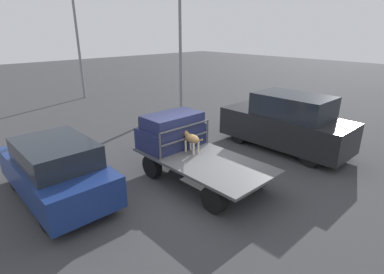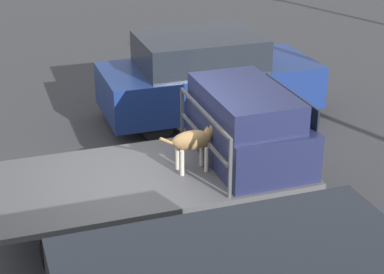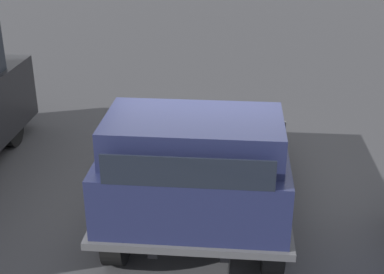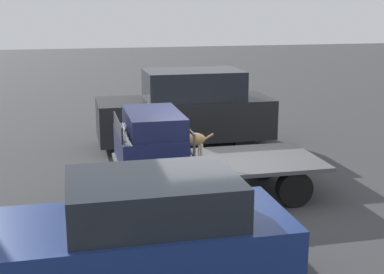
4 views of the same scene
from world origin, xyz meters
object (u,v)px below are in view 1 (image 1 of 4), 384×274
dog (191,138)px  parked_sedan (56,170)px  light_pole_near (180,20)px  parked_pickup_far (286,123)px  flatbed_truck (202,164)px

dog → parked_sedan: size_ratio=0.22×
light_pole_near → parked_pickup_far: bearing=170.7°
flatbed_truck → parked_sedan: parked_sedan is taller
parked_sedan → light_pole_near: bearing=-59.6°
flatbed_truck → parked_sedan: size_ratio=1.01×
parked_sedan → parked_pickup_far: (-2.29, -7.60, 0.20)m
dog → flatbed_truck: bearing=-178.5°
parked_pickup_far → light_pole_near: (7.36, -1.20, 3.73)m
parked_pickup_far → dog: bearing=73.8°
flatbed_truck → dog: size_ratio=4.58×
dog → parked_sedan: parked_sedan is taller
flatbed_truck → light_pole_near: (7.11, -5.37, 4.18)m
dog → light_pole_near: bearing=-29.2°
parked_pickup_far → light_pole_near: size_ratio=0.69×
dog → parked_pickup_far: (-0.85, -4.07, -0.19)m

